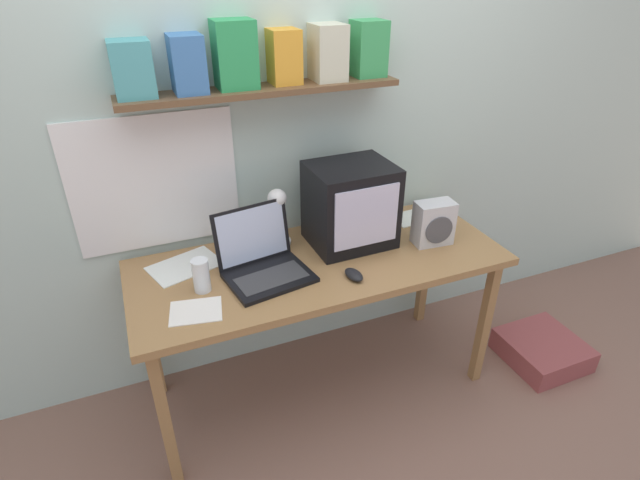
% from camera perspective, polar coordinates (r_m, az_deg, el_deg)
% --- Properties ---
extents(ground_plane, '(12.00, 12.00, 0.00)m').
position_cam_1_polar(ground_plane, '(2.68, 0.00, -16.05)').
color(ground_plane, '#876152').
extents(back_wall, '(5.60, 0.24, 2.60)m').
position_cam_1_polar(back_wall, '(2.32, -3.98, 14.23)').
color(back_wall, silver).
rests_on(back_wall, ground_plane).
extents(corner_desk, '(1.65, 0.66, 0.75)m').
position_cam_1_polar(corner_desk, '(2.24, 0.00, -3.72)').
color(corner_desk, '#A07445').
rests_on(corner_desk, ground_plane).
extents(crt_monitor, '(0.37, 0.32, 0.38)m').
position_cam_1_polar(crt_monitor, '(2.26, 3.51, 4.00)').
color(crt_monitor, black).
rests_on(crt_monitor, corner_desk).
extents(laptop, '(0.38, 0.35, 0.27)m').
position_cam_1_polar(laptop, '(2.10, -6.66, -2.10)').
color(laptop, black).
rests_on(laptop, corner_desk).
extents(desk_lamp, '(0.12, 0.16, 0.29)m').
position_cam_1_polar(desk_lamp, '(2.23, -4.91, 3.27)').
color(desk_lamp, white).
rests_on(desk_lamp, corner_desk).
extents(juice_glass, '(0.07, 0.07, 0.14)m').
position_cam_1_polar(juice_glass, '(2.03, -13.41, -4.13)').
color(juice_glass, white).
rests_on(juice_glass, corner_desk).
extents(space_heater, '(0.19, 0.12, 0.21)m').
position_cam_1_polar(space_heater, '(2.35, 12.86, 1.89)').
color(space_heater, silver).
rests_on(space_heater, corner_desk).
extents(computer_mouse, '(0.07, 0.11, 0.03)m').
position_cam_1_polar(computer_mouse, '(2.08, 3.89, -3.97)').
color(computer_mouse, black).
rests_on(computer_mouse, corner_desk).
extents(open_notebook, '(0.22, 0.19, 0.00)m').
position_cam_1_polar(open_notebook, '(1.96, -14.01, -7.90)').
color(open_notebook, white).
rests_on(open_notebook, corner_desk).
extents(loose_paper_near_monitor, '(0.34, 0.28, 0.00)m').
position_cam_1_polar(loose_paper_near_monitor, '(2.24, -15.15, -2.87)').
color(loose_paper_near_monitor, white).
rests_on(loose_paper_near_monitor, corner_desk).
extents(printed_handout, '(0.24, 0.16, 0.00)m').
position_cam_1_polar(printed_handout, '(2.61, 10.77, 2.60)').
color(printed_handout, white).
rests_on(printed_handout, corner_desk).
extents(floor_cushion, '(0.39, 0.39, 0.13)m').
position_cam_1_polar(floor_cushion, '(3.02, 24.05, -11.39)').
color(floor_cushion, '#994647').
rests_on(floor_cushion, ground_plane).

